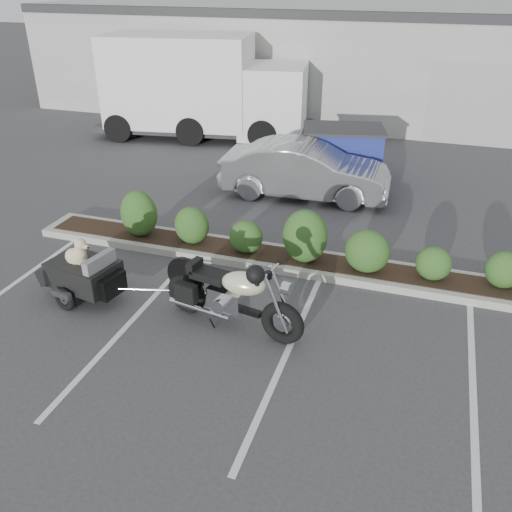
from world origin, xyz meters
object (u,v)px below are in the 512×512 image
(motorcycle, at_px, (231,296))
(sedan, at_px, (305,170))
(dumpster, at_px, (342,153))
(pet_trailer, at_px, (83,272))
(delivery_truck, at_px, (203,89))

(motorcycle, relative_size, sedan, 0.60)
(dumpster, bearing_deg, sedan, -124.23)
(pet_trailer, distance_m, delivery_truck, 10.65)
(dumpster, height_order, delivery_truck, delivery_truck)
(motorcycle, xyz_separation_m, sedan, (-0.24, 5.99, 0.12))
(dumpster, distance_m, delivery_truck, 6.03)
(sedan, distance_m, delivery_truck, 6.48)
(delivery_truck, bearing_deg, dumpster, -36.14)
(sedan, bearing_deg, delivery_truck, 43.76)
(sedan, bearing_deg, pet_trailer, 154.10)
(sedan, bearing_deg, motorcycle, 179.50)
(pet_trailer, relative_size, sedan, 0.48)
(motorcycle, bearing_deg, pet_trailer, -170.16)
(pet_trailer, height_order, delivery_truck, delivery_truck)
(sedan, distance_m, dumpster, 1.80)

